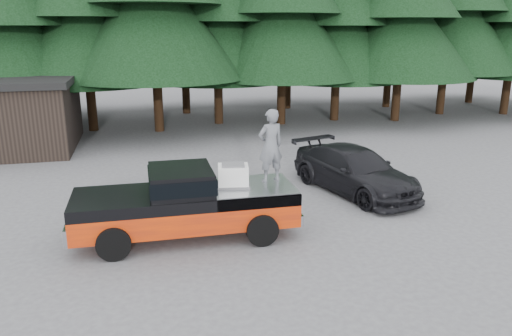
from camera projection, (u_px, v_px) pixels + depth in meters
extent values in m
plane|color=#4A4A4D|center=(221.00, 233.00, 13.73)|extent=(120.00, 120.00, 0.00)
cube|color=black|center=(181.00, 179.00, 13.02)|extent=(1.66, 1.90, 0.59)
cube|color=silver|center=(233.00, 176.00, 13.38)|extent=(0.90, 0.78, 0.55)
imported|color=#5A5D62|center=(271.00, 146.00, 13.60)|extent=(0.83, 0.65, 2.02)
imported|color=black|center=(355.00, 170.00, 16.97)|extent=(3.49, 5.58, 1.51)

